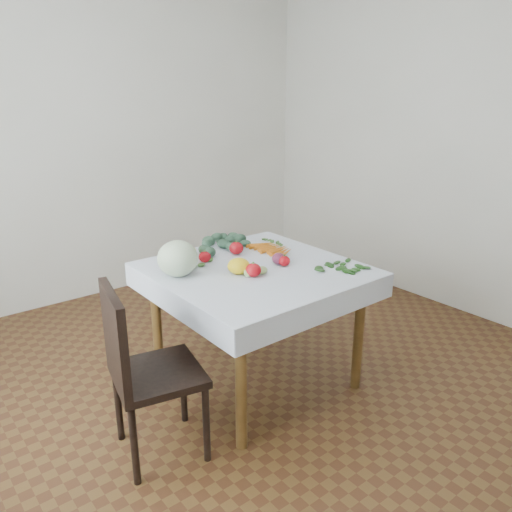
# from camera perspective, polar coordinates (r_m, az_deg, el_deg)

# --- Properties ---
(ground) EXTENTS (4.00, 4.00, 0.00)m
(ground) POSITION_cam_1_polar(r_m,az_deg,el_deg) (3.26, -0.06, -13.96)
(ground) COLOR brown
(back_wall) EXTENTS (4.00, 0.04, 2.70)m
(back_wall) POSITION_cam_1_polar(r_m,az_deg,el_deg) (4.51, -16.48, 12.70)
(back_wall) COLOR white
(back_wall) RESTS_ON ground
(table) EXTENTS (1.00, 1.00, 0.75)m
(table) POSITION_cam_1_polar(r_m,az_deg,el_deg) (2.96, -0.06, -3.23)
(table) COLOR brown
(table) RESTS_ON ground
(tablecloth) EXTENTS (1.12, 1.12, 0.01)m
(tablecloth) POSITION_cam_1_polar(r_m,az_deg,el_deg) (2.93, -0.06, -1.42)
(tablecloth) COLOR white
(tablecloth) RESTS_ON table
(chair) EXTENTS (0.48, 0.48, 0.90)m
(chair) POSITION_cam_1_polar(r_m,az_deg,el_deg) (2.48, -13.15, -11.90)
(chair) COLOR black
(chair) RESTS_ON ground
(cabbage) EXTENTS (0.24, 0.24, 0.20)m
(cabbage) POSITION_cam_1_polar(r_m,az_deg,el_deg) (2.81, -8.94, -0.28)
(cabbage) COLOR #B6CCAB
(cabbage) RESTS_ON tablecloth
(tomato_a) EXTENTS (0.09, 0.09, 0.07)m
(tomato_a) POSITION_cam_1_polar(r_m,az_deg,el_deg) (3.03, -5.87, -0.10)
(tomato_a) COLOR #B20B15
(tomato_a) RESTS_ON tablecloth
(tomato_b) EXTENTS (0.11, 0.11, 0.08)m
(tomato_b) POSITION_cam_1_polar(r_m,az_deg,el_deg) (3.16, -2.28, 0.90)
(tomato_b) COLOR #B20B15
(tomato_b) RESTS_ON tablecloth
(tomato_c) EXTENTS (0.09, 0.09, 0.08)m
(tomato_c) POSITION_cam_1_polar(r_m,az_deg,el_deg) (2.78, -0.30, -1.62)
(tomato_c) COLOR #B20B15
(tomato_c) RESTS_ON tablecloth
(tomato_d) EXTENTS (0.09, 0.09, 0.06)m
(tomato_d) POSITION_cam_1_polar(r_m,az_deg,el_deg) (2.95, 3.26, -0.57)
(tomato_d) COLOR #B20B15
(tomato_d) RESTS_ON tablecloth
(heirloom_back) EXTENTS (0.15, 0.15, 0.09)m
(heirloom_back) POSITION_cam_1_polar(r_m,az_deg,el_deg) (3.10, -7.96, 0.45)
(heirloom_back) COLOR yellow
(heirloom_back) RESTS_ON tablecloth
(heirloom_front) EXTENTS (0.15, 0.15, 0.09)m
(heirloom_front) POSITION_cam_1_polar(r_m,az_deg,el_deg) (2.82, -1.98, -1.14)
(heirloom_front) COLOR yellow
(heirloom_front) RESTS_ON tablecloth
(onion_a) EXTENTS (0.10, 0.10, 0.07)m
(onion_a) POSITION_cam_1_polar(r_m,az_deg,el_deg) (2.98, 2.62, -0.30)
(onion_a) COLOR #50162D
(onion_a) RESTS_ON tablecloth
(onion_b) EXTENTS (0.10, 0.10, 0.07)m
(onion_b) POSITION_cam_1_polar(r_m,az_deg,el_deg) (2.84, -1.88, -1.24)
(onion_b) COLOR #50162D
(onion_b) RESTS_ON tablecloth
(tomatillo_cluster) EXTENTS (0.12, 0.12, 0.05)m
(tomatillo_cluster) POSITION_cam_1_polar(r_m,az_deg,el_deg) (2.80, -0.30, -1.74)
(tomatillo_cluster) COLOR #9FBF6E
(tomatillo_cluster) RESTS_ON tablecloth
(carrot_bunch) EXTENTS (0.20, 0.35, 0.03)m
(carrot_bunch) POSITION_cam_1_polar(r_m,az_deg,el_deg) (3.24, 1.99, 0.90)
(carrot_bunch) COLOR orange
(carrot_bunch) RESTS_ON tablecloth
(kale_bunch) EXTENTS (0.37, 0.29, 0.05)m
(kale_bunch) POSITION_cam_1_polar(r_m,az_deg,el_deg) (3.33, -4.04, 1.50)
(kale_bunch) COLOR #31513D
(kale_bunch) RESTS_ON tablecloth
(basil_bunch) EXTENTS (0.29, 0.23, 0.01)m
(basil_bunch) POSITION_cam_1_polar(r_m,az_deg,el_deg) (2.95, 10.05, -1.38)
(basil_bunch) COLOR #204D18
(basil_bunch) RESTS_ON tablecloth
(dill_bunch) EXTENTS (0.22, 0.17, 0.02)m
(dill_bunch) POSITION_cam_1_polar(r_m,az_deg,el_deg) (3.01, -7.21, -0.67)
(dill_bunch) COLOR #487334
(dill_bunch) RESTS_ON tablecloth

